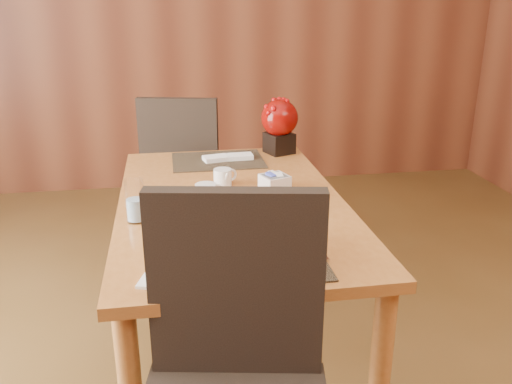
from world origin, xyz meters
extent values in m
cube|color=brown|center=(0.00, 3.00, 1.40)|extent=(5.00, 0.02, 2.80)
cube|color=#AC682F|center=(0.00, 0.60, 0.73)|extent=(0.90, 1.50, 0.04)
cylinder|color=#AC682F|center=(-0.39, 1.29, 0.35)|extent=(0.07, 0.07, 0.71)
cylinder|color=#AC682F|center=(0.39, -0.09, 0.35)|extent=(0.07, 0.07, 0.71)
cylinder|color=#AC682F|center=(0.39, 1.29, 0.35)|extent=(0.07, 0.07, 0.71)
cube|color=black|center=(0.00, 0.05, 0.75)|extent=(0.45, 0.33, 0.01)
cube|color=black|center=(0.00, 1.15, 0.75)|extent=(0.45, 0.33, 0.01)
cube|color=silver|center=(0.02, 0.09, 0.76)|extent=(0.30, 0.30, 0.01)
cube|color=silver|center=(0.02, 0.09, 0.81)|extent=(0.21, 0.21, 0.10)
cylinder|color=#D6D073|center=(0.02, 0.09, 0.81)|extent=(0.19, 0.19, 0.08)
cylinder|color=silver|center=(-0.11, 0.55, 0.76)|extent=(0.16, 0.16, 0.01)
cylinder|color=silver|center=(-0.11, 0.55, 0.80)|extent=(0.11, 0.11, 0.08)
cylinder|color=black|center=(-0.11, 0.55, 0.83)|extent=(0.08, 0.08, 0.01)
cylinder|color=white|center=(-0.37, 0.44, 0.83)|extent=(0.09, 0.09, 0.16)
cube|color=silver|center=(0.20, 0.69, 0.78)|extent=(0.13, 0.13, 0.06)
cube|color=black|center=(0.33, 1.25, 0.80)|extent=(0.17, 0.17, 0.11)
sphere|color=#840905|center=(0.33, 1.25, 0.94)|extent=(0.19, 0.19, 0.19)
cube|color=silver|center=(-0.27, -0.01, 0.75)|extent=(0.17, 0.17, 0.01)
cube|color=black|center=(-0.08, -0.16, 0.80)|extent=(0.48, 0.14, 0.54)
cube|color=black|center=(-0.13, 1.75, 0.47)|extent=(0.56, 0.56, 0.06)
cube|color=black|center=(-0.18, 1.54, 0.75)|extent=(0.44, 0.15, 0.51)
cylinder|color=black|center=(0.10, 1.89, 0.22)|extent=(0.04, 0.04, 0.44)
cylinder|color=black|center=(0.01, 1.51, 0.22)|extent=(0.04, 0.04, 0.44)
cylinder|color=black|center=(-0.27, 1.98, 0.22)|extent=(0.04, 0.04, 0.44)
cylinder|color=black|center=(-0.37, 1.60, 0.22)|extent=(0.04, 0.04, 0.44)
camera|label=1|loc=(-0.24, -1.44, 1.53)|focal=38.00mm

